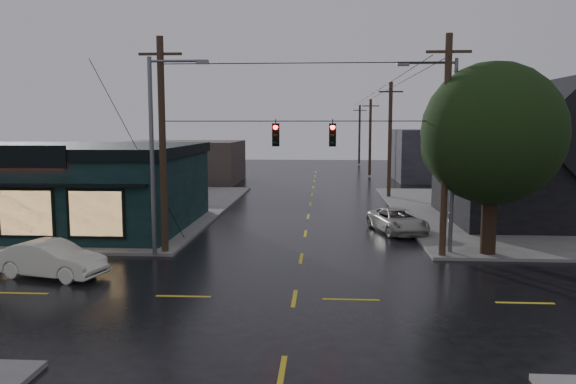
# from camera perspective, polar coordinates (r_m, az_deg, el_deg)

# --- Properties ---
(ground_plane) EXTENTS (160.00, 160.00, 0.00)m
(ground_plane) POSITION_cam_1_polar(r_m,az_deg,el_deg) (20.25, 0.65, -10.78)
(ground_plane) COLOR black
(sidewalk_nw) EXTENTS (28.00, 28.00, 0.15)m
(sidewalk_nw) POSITION_cam_1_polar(r_m,az_deg,el_deg) (44.94, -24.27, -1.52)
(sidewalk_nw) COLOR slate
(sidewalk_nw) RESTS_ON ground
(pizza_shop) EXTENTS (16.30, 12.34, 4.90)m
(pizza_shop) POSITION_cam_1_polar(r_m,az_deg,el_deg) (36.15, -22.66, 0.64)
(pizza_shop) COLOR black
(pizza_shop) RESTS_ON ground
(ne_building) EXTENTS (12.60, 11.60, 8.75)m
(ne_building) POSITION_cam_1_polar(r_m,az_deg,el_deg) (38.92, 24.77, 3.77)
(ne_building) COLOR black
(ne_building) RESTS_ON ground
(corner_tree) EXTENTS (6.53, 6.53, 8.85)m
(corner_tree) POSITION_cam_1_polar(r_m,az_deg,el_deg) (27.39, 20.07, 5.56)
(corner_tree) COLOR black
(corner_tree) RESTS_ON ground
(utility_pole_nw) EXTENTS (2.00, 0.32, 10.15)m
(utility_pole_nw) POSITION_cam_1_polar(r_m,az_deg,el_deg) (27.53, -12.34, -6.18)
(utility_pole_nw) COLOR #302115
(utility_pole_nw) RESTS_ON ground
(utility_pole_ne) EXTENTS (2.00, 0.32, 10.15)m
(utility_pole_ne) POSITION_cam_1_polar(r_m,az_deg,el_deg) (27.06, 15.36, -6.50)
(utility_pole_ne) COLOR #302115
(utility_pole_ne) RESTS_ON ground
(utility_pole_far_a) EXTENTS (2.00, 0.32, 9.65)m
(utility_pole_far_a) POSITION_cam_1_polar(r_m,az_deg,el_deg) (47.99, 10.18, -0.61)
(utility_pole_far_a) COLOR #302115
(utility_pole_far_a) RESTS_ON ground
(utility_pole_far_b) EXTENTS (2.00, 0.32, 9.15)m
(utility_pole_far_b) POSITION_cam_1_polar(r_m,az_deg,el_deg) (67.78, 8.27, 1.57)
(utility_pole_far_b) COLOR #302115
(utility_pole_far_b) RESTS_ON ground
(utility_pole_far_c) EXTENTS (2.00, 0.32, 9.15)m
(utility_pole_far_c) POSITION_cam_1_polar(r_m,az_deg,el_deg) (87.66, 7.22, 2.77)
(utility_pole_far_c) COLOR #302115
(utility_pole_far_c) RESTS_ON ground
(span_signal_assembly) EXTENTS (13.00, 0.48, 1.23)m
(span_signal_assembly) POSITION_cam_1_polar(r_m,az_deg,el_deg) (25.80, 1.63, 5.88)
(span_signal_assembly) COLOR black
(span_signal_assembly) RESTS_ON ground
(streetlight_nw) EXTENTS (5.40, 0.30, 9.15)m
(streetlight_nw) POSITION_cam_1_polar(r_m,az_deg,el_deg) (26.96, -13.37, -6.49)
(streetlight_nw) COLOR slate
(streetlight_nw) RESTS_ON ground
(streetlight_ne) EXTENTS (5.40, 0.30, 9.15)m
(streetlight_ne) POSITION_cam_1_polar(r_m,az_deg,el_deg) (27.83, 16.09, -6.16)
(streetlight_ne) COLOR slate
(streetlight_ne) RESTS_ON ground
(bg_building_west) EXTENTS (12.00, 10.00, 4.40)m
(bg_building_west) POSITION_cam_1_polar(r_m,az_deg,el_deg) (61.27, -10.57, 3.04)
(bg_building_west) COLOR #41332F
(bg_building_west) RESTS_ON ground
(bg_building_east) EXTENTS (14.00, 12.00, 5.60)m
(bg_building_east) POSITION_cam_1_polar(r_m,az_deg,el_deg) (66.09, 16.78, 3.65)
(bg_building_east) COLOR #2A292F
(bg_building_east) RESTS_ON ground
(sedan_cream) EXTENTS (4.73, 2.59, 1.48)m
(sedan_cream) POSITION_cam_1_polar(r_m,az_deg,el_deg) (24.72, -22.91, -6.31)
(sedan_cream) COLOR white
(sedan_cream) RESTS_ON ground
(suv_silver) EXTENTS (3.48, 5.31, 1.36)m
(suv_silver) POSITION_cam_1_polar(r_m,az_deg,el_deg) (32.73, 11.07, -2.88)
(suv_silver) COLOR #B2AEA4
(suv_silver) RESTS_ON ground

